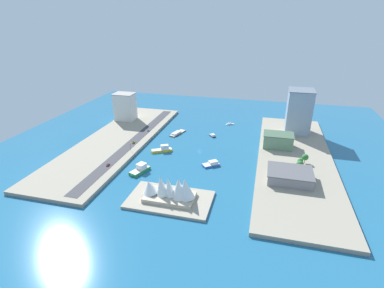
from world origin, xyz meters
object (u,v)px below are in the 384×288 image
Objects in this scene: warehouse_low_gray at (290,175)px; opera_landmark at (171,189)px; taxi_yellow_cab at (133,142)px; sedan_silver at (148,130)px; traffic_light_waterfront at (130,146)px; tower_tall_glass at (299,112)px; sailboat_small_white at (230,124)px; hotel_broad_white at (125,107)px; patrol_launch_navy at (213,135)px; ferry_yellow_fast at (162,149)px; terminal_long_green at (278,140)px; ferry_green_doubledeck at (140,169)px; pickup_red at (108,165)px; barge_flat_brown at (177,133)px; catamaran_blue at (212,164)px.

warehouse_low_gray is 0.86× the size of opera_landmark.
taxi_yellow_cab is 0.11× the size of opera_landmark.
opera_landmark reaches higher than taxi_yellow_cab.
traffic_light_waterfront is at bearing 93.19° from sedan_silver.
tower_tall_glass is at bearing -96.05° from warehouse_low_gray.
hotel_broad_white is at bearing 9.55° from sailboat_small_white.
patrol_launch_navy is 125.19m from hotel_broad_white.
ferry_yellow_fast is 3.39× the size of traffic_light_waterfront.
terminal_long_green is 153.42m from traffic_light_waterfront.
ferry_green_doubledeck is at bearing 107.83° from sedan_silver.
ferry_yellow_fast is at bearing 127.43° from sedan_silver.
ferry_yellow_fast is 91.12m from opera_landmark.
pickup_red is (35.64, 48.20, 1.67)m from ferry_yellow_fast.
hotel_broad_white is (79.26, -26.28, 19.56)m from barge_flat_brown.
barge_flat_brown is 34.79m from sedan_silver.
patrol_launch_navy is 91.85m from taxi_yellow_cab.
sedan_silver is at bearing 12.37° from barge_flat_brown.
tower_tall_glass is at bearing 168.68° from sailboat_small_white.
catamaran_blue is at bearing 89.35° from sailboat_small_white.
terminal_long_green reaches higher than pickup_red.
ferry_yellow_fast is 58.35m from catamaran_blue.
ferry_yellow_fast reaches higher than pickup_red.
terminal_long_green is at bearing -151.07° from pickup_red.
hotel_broad_white is (78.94, -77.55, 18.34)m from ferry_yellow_fast.
pickup_red reaches higher than barge_flat_brown.
ferry_yellow_fast is at bearing 89.64° from barge_flat_brown.
sedan_silver is (158.20, -77.58, -3.68)m from warehouse_low_gray.
ferry_yellow_fast reaches higher than sedan_silver.
sailboat_small_white is (-14.28, -45.88, -0.34)m from patrol_launch_navy.
sedan_silver is (90.38, 56.54, 3.13)m from sailboat_small_white.
taxi_yellow_cab is (-0.26, -54.16, 0.01)m from pickup_red.
tower_tall_glass is 11.04× the size of sedan_silver.
barge_flat_brown is 5.69× the size of sedan_silver.
terminal_long_green is at bearing -123.69° from opera_landmark.
traffic_light_waterfront is at bearing 20.56° from ferry_yellow_fast.
pickup_red is 1.01× the size of taxi_yellow_cab.
pickup_red is (92.47, 148.58, 3.20)m from sailboat_small_white.
hotel_broad_white reaches higher than ferry_yellow_fast.
barge_flat_brown is at bearing 13.57° from tower_tall_glass.
barge_flat_brown is 0.52× the size of tower_tall_glass.
sedan_silver is at bearing 32.03° from sailboat_small_white.
warehouse_low_gray is 160.97m from pickup_red.
patrol_launch_navy is at bearing -47.07° from warehouse_low_gray.
catamaran_blue is at bearing 161.98° from ferry_yellow_fast.
opera_landmark is (-72.01, 89.01, 6.29)m from taxi_yellow_cab.
warehouse_low_gray is 176.23m from sedan_silver.
tower_tall_glass is at bearing -178.21° from hotel_broad_white.
tower_tall_glass is at bearing -142.52° from pickup_red.
ferry_green_doubledeck reaches higher than pickup_red.
tower_tall_glass reaches higher than sedan_silver.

